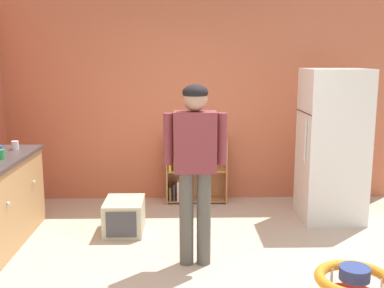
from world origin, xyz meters
name	(u,v)px	position (x,y,z in m)	size (l,w,h in m)	color
ground_plane	(211,273)	(0.00, 0.00, 0.00)	(12.00, 12.00, 0.00)	beige
back_wall	(201,100)	(0.00, 2.33, 1.35)	(5.20, 0.06, 2.70)	#C76948
refrigerator	(332,145)	(1.51, 1.44, 0.89)	(0.73, 0.68, 1.78)	white
bookshelf	(192,174)	(-0.12, 2.15, 0.37)	(0.80, 0.28, 0.85)	#BA7848
standing_person	(195,157)	(-0.14, 0.21, 1.02)	(0.57, 0.23, 1.67)	#58564E
baby_walker	(354,287)	(1.07, -0.59, 0.16)	(0.60, 0.60, 0.32)	red
pet_carrier	(124,216)	(-0.90, 1.03, 0.18)	(0.42, 0.55, 0.36)	beige
green_cup	(1,154)	(-2.08, 0.72, 0.95)	(0.08, 0.08, 0.10)	green
white_cup	(15,145)	(-2.11, 1.22, 0.95)	(0.08, 0.08, 0.10)	white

